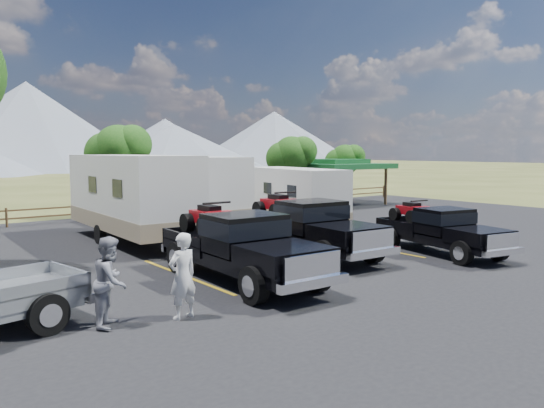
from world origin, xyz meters
TOP-DOWN VIEW (x-y plane):
  - ground at (0.00, 0.00)m, footprint 320.00×320.00m
  - asphalt_lot at (0.00, 3.00)m, footprint 44.00×34.00m
  - stall_lines at (0.00, 4.00)m, footprint 12.12×5.50m
  - tree_ne_a at (8.97, 17.01)m, footprint 3.11×2.92m
  - tree_ne_b at (14.98, 18.01)m, footprint 2.77×2.59m
  - tree_north at (-2.03, 19.02)m, footprint 3.46×3.24m
  - rail_fence at (2.00, 18.50)m, footprint 36.12×0.12m
  - pavilion at (13.00, 17.00)m, footprint 6.20×6.20m
  - rig_left at (-5.01, 2.53)m, footprint 2.51×6.64m
  - rig_center at (-1.00, 4.15)m, footprint 2.68×6.77m
  - rig_right at (3.13, 1.50)m, footprint 2.83×5.83m
  - trailer_left at (-4.78, 10.74)m, footprint 2.91×10.28m
  - trailer_center at (-1.15, 12.91)m, footprint 2.68×9.95m
  - trailer_right at (3.14, 9.82)m, footprint 3.25×8.40m
  - person_a at (-7.97, 0.43)m, footprint 0.77×0.56m
  - person_b at (-9.41, 0.93)m, footprint 1.15×1.19m

SIDE VIEW (x-z plane):
  - ground at x=0.00m, z-range 0.00..0.00m
  - asphalt_lot at x=0.00m, z-range 0.00..0.04m
  - stall_lines at x=0.00m, z-range 0.04..0.05m
  - rail_fence at x=2.00m, z-range 0.11..1.11m
  - rig_right at x=3.13m, z-range 0.01..1.87m
  - person_b at x=-9.41m, z-range 0.04..1.98m
  - person_a at x=-7.97m, z-range 0.04..1.98m
  - rig_left at x=-5.01m, z-range 0.00..2.19m
  - rig_center at x=-1.00m, z-range 0.00..2.22m
  - trailer_right at x=3.14m, z-range 0.11..3.01m
  - trailer_center at x=-1.15m, z-range 0.12..3.59m
  - trailer_left at x=-4.78m, z-range 0.12..3.69m
  - pavilion at x=13.00m, z-range 1.18..4.40m
  - tree_ne_b at x=14.98m, z-range 0.99..5.26m
  - tree_ne_a at x=8.97m, z-range 1.10..5.86m
  - tree_north at x=-2.03m, z-range 1.21..6.46m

